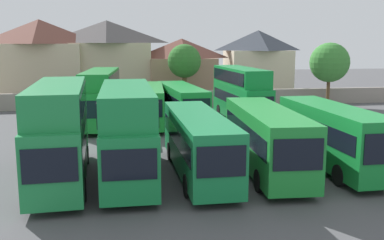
# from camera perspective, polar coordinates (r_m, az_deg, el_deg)

# --- Properties ---
(ground) EXTENTS (140.00, 140.00, 0.00)m
(ground) POSITION_cam_1_polar(r_m,az_deg,el_deg) (41.62, -3.32, 0.09)
(ground) COLOR #4C4C4F
(depot_boundary_wall) EXTENTS (56.00, 0.50, 1.80)m
(depot_boundary_wall) POSITION_cam_1_polar(r_m,az_deg,el_deg) (49.08, -4.27, 2.65)
(depot_boundary_wall) COLOR gray
(depot_boundary_wall) RESTS_ON ground
(bus_1) EXTENTS (2.97, 10.54, 5.05)m
(bus_1) POSITION_cam_1_polar(r_m,az_deg,el_deg) (23.64, -16.57, -0.93)
(bus_1) COLOR #1D8140
(bus_1) RESTS_ON ground
(bus_2) EXTENTS (2.70, 10.33, 4.85)m
(bus_2) POSITION_cam_1_polar(r_m,az_deg,el_deg) (23.53, -8.29, -0.93)
(bus_2) COLOR #177E3D
(bus_2) RESTS_ON ground
(bus_3) EXTENTS (2.57, 10.82, 3.34)m
(bus_3) POSITION_cam_1_polar(r_m,az_deg,el_deg) (23.90, 0.79, -2.67)
(bus_3) COLOR #177D3F
(bus_3) RESTS_ON ground
(bus_4) EXTENTS (3.17, 10.74, 3.52)m
(bus_4) POSITION_cam_1_polar(r_m,az_deg,el_deg) (24.85, 9.43, -2.08)
(bus_4) COLOR #1D8831
(bus_4) RESTS_ON ground
(bus_5) EXTENTS (2.64, 10.21, 3.55)m
(bus_5) POSITION_cam_1_polar(r_m,az_deg,el_deg) (26.49, 17.49, -1.64)
(bus_5) COLOR #158232
(bus_5) RESTS_ON ground
(bus_6) EXTENTS (3.24, 10.78, 4.73)m
(bus_6) POSITION_cam_1_polar(r_m,az_deg,el_deg) (38.96, -11.60, 3.19)
(bus_6) COLOR #1A7F2F
(bus_6) RESTS_ON ground
(bus_7) EXTENTS (3.27, 10.49, 3.35)m
(bus_7) POSITION_cam_1_polar(r_m,az_deg,el_deg) (38.66, -5.62, 2.16)
(bus_7) COLOR #228C35
(bus_7) RESTS_ON ground
(bus_8) EXTENTS (3.28, 10.93, 3.31)m
(bus_8) POSITION_cam_1_polar(r_m,az_deg,el_deg) (39.43, -1.33, 2.33)
(bus_8) COLOR #1B8A37
(bus_8) RESTS_ON ground
(bus_9) EXTENTS (2.86, 10.59, 4.83)m
(bus_9) POSITION_cam_1_polar(r_m,az_deg,el_deg) (40.62, 6.23, 3.68)
(bus_9) COLOR #128234
(bus_9) RESTS_ON ground
(house_terrace_left) EXTENTS (10.53, 7.33, 9.84)m
(house_terrace_left) POSITION_cam_1_polar(r_m,az_deg,el_deg) (58.55, -18.80, 7.39)
(house_terrace_left) COLOR #C6B293
(house_terrace_left) RESTS_ON ground
(house_terrace_centre) EXTENTS (11.20, 6.76, 9.80)m
(house_terrace_centre) POSITION_cam_1_polar(r_m,az_deg,el_deg) (58.44, -10.76, 7.71)
(house_terrace_centre) COLOR #C6B293
(house_terrace_centre) RESTS_ON ground
(house_terrace_right) EXTENTS (8.82, 6.34, 7.54)m
(house_terrace_right) POSITION_cam_1_polar(r_m,az_deg,el_deg) (58.04, -1.30, 6.74)
(house_terrace_right) COLOR #9E7A60
(house_terrace_right) RESTS_ON ground
(house_terrace_far_right) EXTENTS (8.51, 6.39, 8.64)m
(house_terrace_far_right) POSITION_cam_1_polar(r_m,az_deg,el_deg) (60.75, 8.40, 7.31)
(house_terrace_far_right) COLOR beige
(house_terrace_far_right) RESTS_ON ground
(tree_behind_wall) EXTENTS (3.86, 3.86, 6.89)m
(tree_behind_wall) POSITION_cam_1_polar(r_m,az_deg,el_deg) (51.59, -0.98, 7.50)
(tree_behind_wall) COLOR brown
(tree_behind_wall) RESTS_ON ground
(tree_right_of_lot) EXTENTS (4.37, 4.37, 7.07)m
(tree_right_of_lot) POSITION_cam_1_polar(r_m,az_deg,el_deg) (51.93, 17.19, 7.03)
(tree_right_of_lot) COLOR brown
(tree_right_of_lot) RESTS_ON ground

